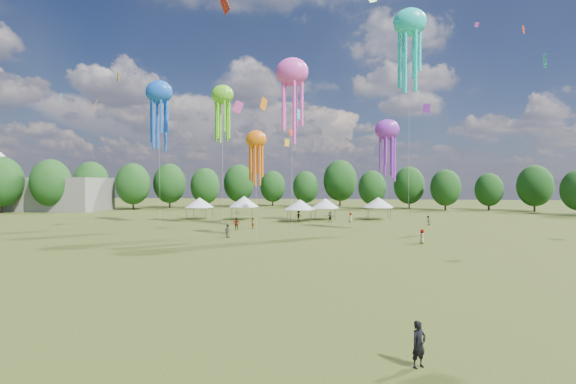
# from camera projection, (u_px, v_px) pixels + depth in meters

# --- Properties ---
(ground) EXTENTS (300.00, 300.00, 0.00)m
(ground) POSITION_uv_depth(u_px,v_px,m) (229.00, 332.00, 18.11)
(ground) COLOR #384416
(ground) RESTS_ON ground
(observer_main) EXTENTS (0.74, 0.69, 1.70)m
(observer_main) POSITION_uv_depth(u_px,v_px,m) (419.00, 344.00, 14.62)
(observer_main) COLOR black
(observer_main) RESTS_ON ground
(spectator_near) EXTENTS (0.99, 0.96, 1.61)m
(spectator_near) POSITION_uv_depth(u_px,v_px,m) (228.00, 231.00, 49.28)
(spectator_near) COLOR gray
(spectator_near) RESTS_ON ground
(spectators_far) EXTENTS (29.56, 25.26, 1.84)m
(spectators_far) POSITION_uv_depth(u_px,v_px,m) (327.00, 220.00, 64.20)
(spectators_far) COLOR gray
(spectators_far) RESTS_ON ground
(festival_tents) EXTENTS (38.39, 11.35, 4.32)m
(festival_tents) POSITION_uv_depth(u_px,v_px,m) (289.00, 203.00, 73.19)
(festival_tents) COLOR #47474C
(festival_tents) RESTS_ON ground
(show_kites) EXTENTS (43.03, 15.12, 32.01)m
(show_kites) POSITION_uv_depth(u_px,v_px,m) (293.00, 88.00, 58.35)
(show_kites) COLOR #68DC24
(show_kites) RESTS_ON ground
(small_kites) EXTENTS (80.41, 54.30, 46.56)m
(small_kites) POSITION_uv_depth(u_px,v_px,m) (310.00, 27.00, 59.04)
(small_kites) COLOR #68DC24
(small_kites) RESTS_ON ground
(treeline) EXTENTS (201.57, 95.24, 13.43)m
(treeline) POSITION_uv_depth(u_px,v_px,m) (296.00, 184.00, 80.43)
(treeline) COLOR #38281C
(treeline) RESTS_ON ground
(hangar) EXTENTS (40.00, 12.00, 8.00)m
(hangar) POSITION_uv_depth(u_px,v_px,m) (26.00, 194.00, 98.70)
(hangar) COLOR gray
(hangar) RESTS_ON ground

